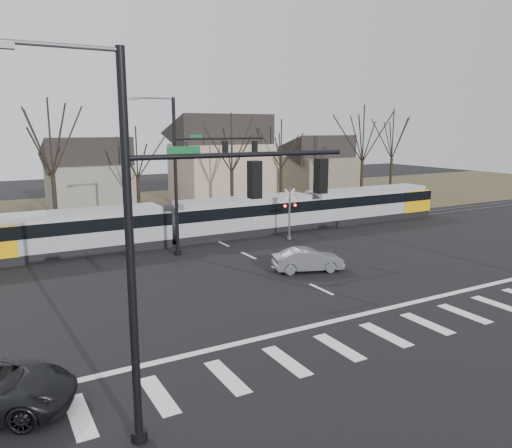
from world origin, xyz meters
TOP-DOWN VIEW (x-y plane):
  - ground at (0.00, 0.00)m, footprint 140.00×140.00m
  - grass_verge at (0.00, 32.00)m, footprint 140.00×28.00m
  - crosswalk at (0.00, -4.00)m, footprint 27.00×2.60m
  - stop_line at (0.00, -1.80)m, footprint 28.00×0.35m
  - lane_dashes at (0.00, 16.00)m, footprint 0.18×30.00m
  - rail_pair at (0.00, 15.80)m, footprint 90.00×1.52m
  - tram at (2.75, 16.00)m, footprint 38.68×2.87m
  - sedan at (1.35, 5.15)m, footprint 3.86×4.95m
  - signal_pole_near_left at (-10.41, -6.00)m, footprint 9.28×0.44m
  - signal_pole_far at (-2.41, 12.50)m, footprint 9.28×0.44m
  - rail_crossing_signal at (5.00, 12.79)m, footprint 1.08×0.36m
  - tree_row at (2.00, 26.00)m, footprint 59.20×7.20m
  - house_b at (-5.00, 36.00)m, footprint 8.64×7.56m
  - house_c at (9.00, 33.00)m, footprint 10.80×8.64m
  - house_d at (24.00, 35.00)m, footprint 8.64×7.56m

SIDE VIEW (x-z plane):
  - ground at x=0.00m, z-range 0.00..0.00m
  - grass_verge at x=0.00m, z-range 0.00..0.01m
  - crosswalk at x=0.00m, z-range 0.00..0.01m
  - stop_line at x=0.00m, z-range 0.00..0.01m
  - lane_dashes at x=0.00m, z-range 0.00..0.01m
  - rail_pair at x=0.00m, z-range 0.00..0.06m
  - sedan at x=1.35m, z-range 0.00..1.35m
  - tram at x=2.75m, z-range 0.13..3.06m
  - rail_crossing_signal at x=5.00m, z-range -0.11..3.89m
  - house_b at x=-5.00m, z-range 0.14..7.79m
  - house_d at x=24.00m, z-range 0.14..7.79m
  - tree_row at x=2.00m, z-range 0.00..10.00m
  - house_c at x=9.00m, z-range 0.18..10.28m
  - signal_pole_near_left at x=-10.41m, z-range 0.60..10.80m
  - signal_pole_far at x=-2.41m, z-range 0.60..10.80m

